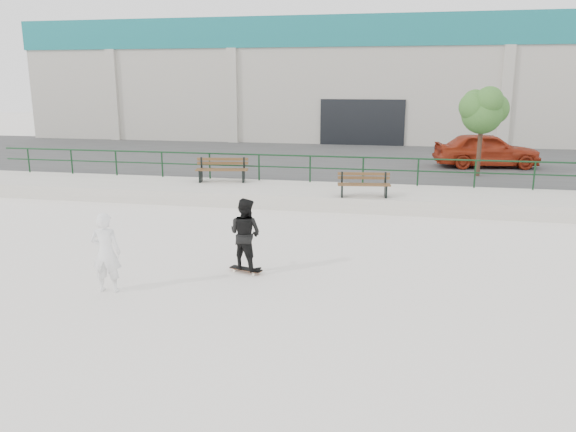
% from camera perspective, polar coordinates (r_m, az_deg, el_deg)
% --- Properties ---
extents(ground, '(120.00, 120.00, 0.00)m').
position_cam_1_polar(ground, '(11.17, -1.64, -8.87)').
color(ground, silver).
rests_on(ground, ground).
extents(ledge, '(30.00, 3.00, 0.50)m').
position_cam_1_polar(ledge, '(20.10, 4.46, 2.02)').
color(ledge, beige).
rests_on(ledge, ground).
extents(parking_strip, '(60.00, 14.00, 0.50)m').
position_cam_1_polar(parking_strip, '(28.44, 6.58, 5.38)').
color(parking_strip, '#393939').
rests_on(parking_strip, ground).
extents(railing, '(28.00, 0.06, 1.03)m').
position_cam_1_polar(railing, '(21.20, 4.94, 5.34)').
color(railing, '#13351B').
rests_on(railing, ledge).
extents(commercial_building, '(44.20, 16.33, 8.00)m').
position_cam_1_polar(commercial_building, '(42.11, 8.45, 13.86)').
color(commercial_building, '#B2AE9F').
rests_on(commercial_building, ground).
extents(bench_left, '(2.04, 0.92, 0.91)m').
position_cam_1_polar(bench_left, '(21.65, -6.70, 4.68)').
color(bench_left, '#52331C').
rests_on(bench_left, ledge).
extents(bench_right, '(1.79, 0.72, 0.80)m').
position_cam_1_polar(bench_right, '(18.86, 7.71, 3.16)').
color(bench_right, '#52331C').
rests_on(bench_right, ledge).
extents(tree, '(2.01, 1.78, 3.57)m').
position_cam_1_polar(tree, '(23.87, 19.21, 10.22)').
color(tree, '#412E20').
rests_on(tree, parking_strip).
extents(red_car, '(4.76, 2.52, 1.54)m').
position_cam_1_polar(red_car, '(26.66, 19.52, 6.36)').
color(red_car, maroon).
rests_on(red_car, parking_strip).
extents(skateboard, '(0.80, 0.42, 0.09)m').
position_cam_1_polar(skateboard, '(12.90, -4.30, -5.42)').
color(skateboard, black).
rests_on(skateboard, ground).
extents(standing_skater, '(0.96, 0.86, 1.64)m').
position_cam_1_polar(standing_skater, '(12.66, -4.37, -1.82)').
color(standing_skater, black).
rests_on(standing_skater, skateboard).
extents(seated_skater, '(0.66, 0.47, 1.69)m').
position_cam_1_polar(seated_skater, '(12.09, -18.01, -3.55)').
color(seated_skater, white).
rests_on(seated_skater, ground).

